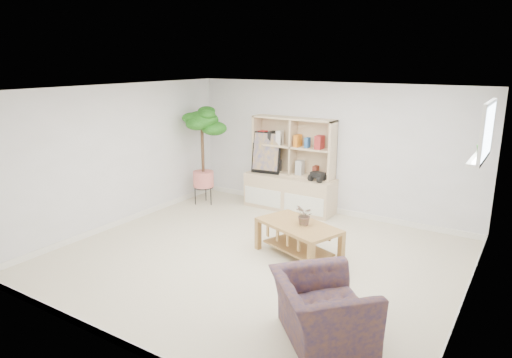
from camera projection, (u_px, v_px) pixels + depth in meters
The scene contains 14 objects.
floor at pixel (256, 258), 6.59m from camera, with size 5.50×5.00×0.01m, color beige.
ceiling at pixel (256, 90), 5.98m from camera, with size 5.50×5.00×0.01m, color white.
walls at pixel (256, 178), 6.29m from camera, with size 5.51×5.01×2.40m.
baseboard at pixel (256, 255), 6.58m from camera, with size 5.50×5.00×0.10m, color white, non-canonical shape.
window at pixel (488, 131), 5.16m from camera, with size 0.10×0.98×0.68m, color white, non-canonical shape.
window_sill at pixel (478, 158), 5.27m from camera, with size 0.14×1.00×0.04m, color white.
storage_unit at pixel (290, 165), 8.54m from camera, with size 1.75×0.59×1.75m, color tan, non-canonical shape.
poster at pixel (266, 153), 8.73m from camera, with size 0.57×0.13×0.79m, color gold, non-canonical shape.
toy_truck at pixel (318, 176), 8.20m from camera, with size 0.36×0.24×0.19m, color black, non-canonical shape.
coffee_table at pixel (298, 240), 6.60m from camera, with size 1.22×0.66×0.50m, color olive, non-canonical shape.
table_plant at pixel (305, 215), 6.47m from camera, with size 0.26×0.23×0.29m, color #17621E.
floor_tree at pixel (203, 156), 8.86m from camera, with size 0.71×0.71×1.92m, color #13430F, non-canonical shape.
armchair at pixel (322, 306), 4.61m from camera, with size 1.02×0.89×0.75m, color #20214A.
sill_plant at pixel (482, 144), 5.42m from camera, with size 0.12×0.10×0.23m, color #13430F.
Camera 1 is at (3.26, -5.14, 2.79)m, focal length 32.00 mm.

